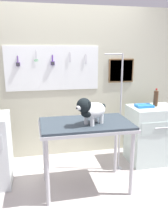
# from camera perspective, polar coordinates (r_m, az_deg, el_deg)

# --- Properties ---
(ground) EXTENTS (4.40, 4.00, 0.04)m
(ground) POSITION_cam_1_polar(r_m,az_deg,el_deg) (2.95, -0.31, -20.13)
(ground) COLOR #ABA39F
(rear_wall_panel) EXTENTS (4.00, 0.11, 2.30)m
(rear_wall_panel) POSITION_cam_1_polar(r_m,az_deg,el_deg) (3.71, -4.39, 6.85)
(rear_wall_panel) COLOR #BBBAA1
(rear_wall_panel) RESTS_ON ground
(grooming_table) EXTENTS (1.08, 0.67, 0.85)m
(grooming_table) POSITION_cam_1_polar(r_m,az_deg,el_deg) (2.79, 0.43, -4.09)
(grooming_table) COLOR #B7B7BC
(grooming_table) RESTS_ON ground
(grooming_arm) EXTENTS (0.30, 0.11, 1.62)m
(grooming_arm) POSITION_cam_1_polar(r_m,az_deg,el_deg) (3.27, 8.56, -1.54)
(grooming_arm) COLOR #B7B7BC
(grooming_arm) RESTS_ON ground
(dog) EXTENTS (0.42, 0.34, 0.32)m
(dog) POSITION_cam_1_polar(r_m,az_deg,el_deg) (2.63, 1.67, 0.51)
(dog) COLOR white
(dog) RESTS_ON grooming_table
(cabinet_right) EXTENTS (0.68, 0.54, 0.86)m
(cabinet_right) POSITION_cam_1_polar(r_m,az_deg,el_deg) (3.73, 15.93, -5.18)
(cabinet_right) COLOR silver
(cabinet_right) RESTS_ON ground
(soda_bottle) EXTENTS (0.07, 0.07, 0.26)m
(soda_bottle) POSITION_cam_1_polar(r_m,az_deg,el_deg) (3.65, 16.91, 3.25)
(soda_bottle) COLOR #472E1C
(soda_bottle) RESTS_ON cabinet_right
(supply_tray) EXTENTS (0.24, 0.18, 0.04)m
(supply_tray) POSITION_cam_1_polar(r_m,az_deg,el_deg) (3.56, 14.30, 1.46)
(supply_tray) COLOR blue
(supply_tray) RESTS_ON cabinet_right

